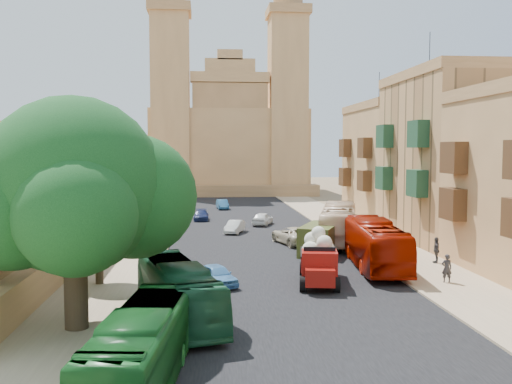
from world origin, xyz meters
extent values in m
plane|color=brown|center=(0.00, 0.00, 0.00)|extent=(260.00, 260.00, 0.00)
cube|color=black|center=(0.00, 30.00, 0.01)|extent=(14.00, 140.00, 0.01)
cube|color=tan|center=(9.50, 30.00, 0.01)|extent=(5.00, 140.00, 0.01)
cube|color=tan|center=(-9.50, 30.00, 0.01)|extent=(5.00, 140.00, 0.01)
cube|color=tan|center=(7.00, 30.00, 0.06)|extent=(0.25, 140.00, 0.12)
cube|color=tan|center=(-7.00, 30.00, 0.06)|extent=(0.25, 140.00, 0.12)
cube|color=#4B2F19|center=(11.55, 14.92, 3.99)|extent=(0.90, 2.20, 2.00)
cube|color=#4B2F19|center=(11.55, 14.92, 6.93)|extent=(0.90, 2.20, 2.00)
cube|color=tan|center=(16.00, 25.00, 6.50)|extent=(8.00, 14.00, 13.00)
cube|color=#9D7144|center=(16.00, 25.00, 13.40)|extent=(8.20, 14.00, 0.80)
cylinder|color=black|center=(15.00, 27.80, 15.60)|extent=(0.06, 0.06, 3.60)
cube|color=#1B452C|center=(11.55, 21.08, 4.94)|extent=(0.90, 2.20, 2.00)
cube|color=#1B452C|center=(11.55, 28.92, 4.94)|extent=(0.90, 2.20, 2.00)
cube|color=#1B452C|center=(11.55, 21.08, 8.58)|extent=(0.90, 2.20, 2.00)
cube|color=#1B452C|center=(11.55, 28.92, 8.58)|extent=(0.90, 2.20, 2.00)
cube|color=#B18250|center=(16.00, 39.00, 5.75)|extent=(8.00, 14.00, 11.50)
cube|color=#9D7144|center=(16.00, 39.00, 11.90)|extent=(8.20, 14.00, 0.80)
cylinder|color=black|center=(15.00, 41.80, 14.10)|extent=(0.06, 0.06, 3.60)
cube|color=#4B2F19|center=(11.55, 35.08, 4.37)|extent=(0.90, 2.20, 2.00)
cube|color=#4B2F19|center=(11.55, 42.92, 4.37)|extent=(0.90, 2.20, 2.00)
cube|color=#4B2F19|center=(11.55, 35.08, 7.59)|extent=(0.90, 2.20, 2.00)
cube|color=#4B2F19|center=(11.55, 42.92, 7.59)|extent=(0.90, 2.20, 2.00)
cube|color=#B18250|center=(-12.50, 20.00, 0.90)|extent=(1.00, 40.00, 1.80)
cube|color=tan|center=(-18.00, 44.00, 5.00)|extent=(10.00, 22.00, 10.00)
cube|color=#B18250|center=(0.00, 81.00, 7.00)|extent=(26.00, 20.00, 14.00)
cube|color=#9D7144|center=(0.00, 70.50, 0.90)|extent=(28.00, 4.00, 1.80)
cube|color=#9D7144|center=(0.00, 72.20, 10.00)|extent=(12.00, 2.00, 16.00)
cube|color=#B18250|center=(0.00, 72.20, 18.90)|extent=(12.60, 2.40, 1.60)
cube|color=#B18250|center=(0.00, 72.20, 20.60)|extent=(8.00, 2.00, 2.40)
cube|color=#B18250|center=(0.00, 72.20, 22.40)|extent=(4.00, 2.00, 1.60)
cube|color=#B18250|center=(-9.50, 73.50, 14.50)|extent=(6.00, 6.00, 29.00)
cube|color=#9D7144|center=(-9.50, 73.50, 29.60)|extent=(6.80, 6.80, 1.40)
cylinder|color=#9D7144|center=(-9.50, 73.50, 31.20)|extent=(4.80, 4.80, 1.80)
cube|color=#B18250|center=(9.50, 73.50, 14.50)|extent=(6.00, 6.00, 29.00)
cube|color=#9D7144|center=(9.50, 73.50, 29.60)|extent=(6.80, 6.80, 1.40)
cylinder|color=#9D7144|center=(9.50, 73.50, 31.20)|extent=(4.80, 4.80, 1.80)
cylinder|color=#382B1C|center=(-9.50, 4.00, 1.84)|extent=(0.97, 0.97, 3.67)
sphere|color=#0F3916|center=(-9.50, 4.00, 5.99)|extent=(7.34, 7.34, 7.34)
sphere|color=#0F3916|center=(-7.18, 5.16, 5.41)|extent=(5.41, 5.41, 5.41)
sphere|color=#0F3916|center=(-11.63, 3.13, 5.22)|extent=(5.02, 5.02, 5.02)
sphere|color=#0F3916|center=(-8.92, 1.68, 5.02)|extent=(4.64, 4.64, 4.64)
sphere|color=#0F3916|center=(-10.56, 6.13, 6.76)|extent=(4.25, 4.25, 4.25)
cylinder|color=#382B1C|center=(-10.00, 12.00, 1.17)|extent=(0.44, 0.44, 2.33)
sphere|color=#0F3916|center=(-10.00, 12.00, 3.52)|extent=(3.39, 3.39, 3.39)
cylinder|color=#382B1C|center=(-10.00, 24.00, 1.12)|extent=(0.44, 0.44, 2.24)
sphere|color=#0F3916|center=(-10.00, 24.00, 3.39)|extent=(3.26, 3.26, 3.26)
cylinder|color=#382B1C|center=(-10.00, 36.00, 1.07)|extent=(0.44, 0.44, 2.15)
sphere|color=#0F3916|center=(-10.00, 36.00, 3.24)|extent=(3.12, 3.12, 3.12)
cylinder|color=#382B1C|center=(-10.00, 48.00, 1.02)|extent=(0.44, 0.44, 2.03)
sphere|color=#0F3916|center=(-10.00, 48.00, 3.06)|extent=(2.95, 2.95, 2.95)
cube|color=maroon|center=(2.30, 11.90, 1.12)|extent=(2.48, 3.51, 0.81)
cube|color=black|center=(2.30, 11.90, 1.57)|extent=(2.54, 3.56, 0.11)
cube|color=maroon|center=(1.95, 9.87, 1.21)|extent=(2.11, 1.82, 1.61)
cube|color=maroon|center=(1.77, 8.81, 0.85)|extent=(1.68, 1.32, 0.90)
cube|color=black|center=(1.95, 9.87, 1.84)|extent=(1.70, 0.37, 0.81)
cylinder|color=black|center=(0.94, 9.22, 0.40)|extent=(0.44, 0.85, 0.81)
cylinder|color=black|center=(2.70, 8.92, 0.40)|extent=(0.44, 0.85, 0.81)
cylinder|color=black|center=(1.59, 13.11, 0.40)|extent=(0.44, 0.85, 0.81)
cylinder|color=black|center=(3.36, 12.82, 0.40)|extent=(0.44, 0.85, 0.81)
sphere|color=beige|center=(1.77, 11.45, 1.79)|extent=(0.99, 0.99, 0.99)
sphere|color=beige|center=(2.70, 11.56, 1.79)|extent=(0.99, 0.99, 0.99)
sphere|color=beige|center=(2.39, 12.43, 1.79)|extent=(0.99, 0.99, 0.99)
sphere|color=beige|center=(1.96, 12.05, 2.29)|extent=(0.90, 0.90, 0.90)
sphere|color=beige|center=(2.47, 11.06, 2.24)|extent=(0.90, 0.90, 0.90)
sphere|color=beige|center=(2.28, 11.82, 2.69)|extent=(0.81, 0.81, 0.81)
cube|color=#444C1C|center=(4.08, 20.00, 1.04)|extent=(4.04, 5.47, 2.07)
cylinder|color=black|center=(2.47, 18.81, 0.41)|extent=(0.64, 0.89, 0.83)
cylinder|color=black|center=(4.27, 18.01, 0.41)|extent=(0.64, 0.89, 0.83)
cylinder|color=black|center=(3.90, 21.99, 0.41)|extent=(0.64, 0.89, 0.83)
cylinder|color=black|center=(5.69, 21.19, 0.41)|extent=(0.64, 0.89, 0.83)
imported|color=#155A1E|center=(-6.13, -2.16, 1.24)|extent=(3.12, 9.06, 2.47)
imported|color=#184D2D|center=(-5.34, 4.90, 1.26)|extent=(4.44, 9.29, 2.52)
imported|color=#971100|center=(6.50, 14.89, 1.48)|extent=(3.52, 10.83, 2.96)
imported|color=beige|center=(6.50, 24.53, 1.54)|extent=(5.34, 11.36, 3.08)
imported|color=#4F90C8|center=(-3.51, 11.01, 0.57)|extent=(2.57, 3.63, 1.15)
imported|color=silver|center=(-1.49, 30.52, 0.56)|extent=(2.18, 3.58, 1.11)
imported|color=beige|center=(2.80, 24.24, 0.68)|extent=(3.50, 5.34, 1.37)
imported|color=navy|center=(-4.53, 39.99, 0.54)|extent=(1.61, 3.74, 1.07)
imported|color=silver|center=(1.53, 35.64, 0.63)|extent=(2.67, 4.00, 1.27)
imported|color=#286292|center=(-1.95, 51.07, 0.59)|extent=(1.56, 3.68, 1.18)
imported|color=#2C2B2E|center=(9.33, 10.55, 0.80)|extent=(0.61, 0.42, 1.61)
imported|color=#3F3F41|center=(10.96, 15.88, 0.86)|extent=(0.64, 1.07, 1.71)
camera|label=1|loc=(-4.15, -19.84, 7.46)|focal=40.00mm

